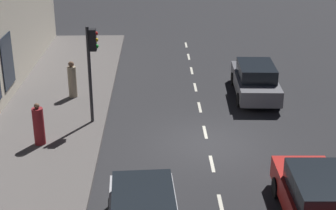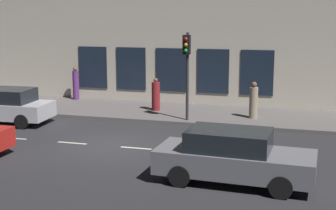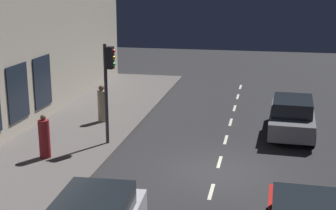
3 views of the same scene
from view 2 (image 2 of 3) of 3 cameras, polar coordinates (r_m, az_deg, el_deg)
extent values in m
plane|color=#28282B|center=(18.27, -6.76, -4.84)|extent=(60.00, 60.00, 0.00)
cube|color=#5B5654|center=(23.97, -1.05, -0.80)|extent=(4.50, 32.00, 0.15)
cube|color=beige|center=(25.94, 0.57, 9.21)|extent=(0.60, 32.00, 8.34)
cube|color=#192333|center=(24.97, 10.47, 3.76)|extent=(0.04, 1.67, 2.32)
cube|color=#192333|center=(25.28, 5.34, 3.98)|extent=(0.04, 1.67, 2.32)
cube|color=#192333|center=(25.79, 0.37, 4.16)|extent=(0.04, 1.67, 2.32)
cube|color=#192333|center=(26.48, -4.38, 4.30)|extent=(0.04, 1.67, 2.32)
cube|color=#192333|center=(27.34, -8.86, 4.41)|extent=(0.04, 1.67, 2.32)
cube|color=beige|center=(16.96, 13.11, -6.29)|extent=(0.12, 1.20, 0.01)
cube|color=beige|center=(17.25, 4.42, -5.73)|extent=(0.12, 1.20, 0.01)
cube|color=beige|center=(17.92, -3.79, -5.09)|extent=(0.12, 1.20, 0.01)
cube|color=beige|center=(18.92, -11.25, -4.41)|extent=(0.12, 1.20, 0.01)
cube|color=beige|center=(20.21, -17.85, -3.75)|extent=(0.12, 1.20, 0.01)
cylinder|color=#2D2D30|center=(21.51, 2.31, 3.35)|extent=(0.13, 0.13, 3.92)
cube|color=black|center=(21.18, 2.22, 7.14)|extent=(0.26, 0.32, 0.84)
sphere|color=red|center=(21.03, 2.13, 7.81)|extent=(0.15, 0.15, 0.15)
sphere|color=gold|center=(21.05, 2.12, 7.12)|extent=(0.15, 0.15, 0.15)
sphere|color=green|center=(21.06, 2.12, 6.44)|extent=(0.15, 0.15, 0.15)
cube|color=#B7B7BC|center=(22.92, -18.61, -0.50)|extent=(2.05, 4.16, 0.70)
cube|color=black|center=(22.73, -18.36, 1.09)|extent=(1.72, 2.20, 0.60)
cylinder|color=black|center=(21.63, -16.87, -1.89)|extent=(0.25, 0.65, 0.64)
cylinder|color=black|center=(23.10, -14.80, -0.99)|extent=(0.25, 0.65, 0.64)
cube|color=slate|center=(14.32, 7.88, -6.68)|extent=(2.02, 4.66, 0.70)
cube|color=black|center=(14.17, 7.22, -4.11)|extent=(1.70, 2.46, 0.60)
cylinder|color=black|center=(15.04, 13.82, -7.28)|extent=(0.25, 0.65, 0.64)
cylinder|color=black|center=(13.45, 13.20, -9.44)|extent=(0.25, 0.65, 0.64)
cylinder|color=black|center=(15.50, 3.24, -6.43)|extent=(0.25, 0.65, 0.64)
cylinder|color=black|center=(13.96, 1.39, -8.38)|extent=(0.25, 0.65, 0.64)
cylinder|color=#5B2D70|center=(27.32, -10.85, 2.31)|extent=(0.44, 0.44, 1.60)
sphere|color=brown|center=(27.21, -10.92, 4.21)|extent=(0.23, 0.23, 0.23)
cube|color=brown|center=(27.14, -11.09, 4.19)|extent=(0.06, 0.07, 0.06)
cylinder|color=gray|center=(22.40, 10.07, 0.26)|extent=(0.53, 0.53, 1.43)
sphere|color=brown|center=(22.27, 10.14, 2.39)|extent=(0.26, 0.26, 0.26)
cube|color=brown|center=(22.36, 10.33, 2.42)|extent=(0.08, 0.09, 0.07)
cylinder|color=maroon|center=(23.85, -1.45, 1.04)|extent=(0.42, 0.42, 1.41)
sphere|color=brown|center=(23.73, -1.46, 2.95)|extent=(0.20, 0.20, 0.20)
cube|color=brown|center=(23.76, -1.68, 2.96)|extent=(0.06, 0.04, 0.06)
camera|label=1|loc=(30.42, -38.59, 15.48)|focal=54.79mm
camera|label=3|loc=(26.87, -41.80, 11.34)|focal=52.05mm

